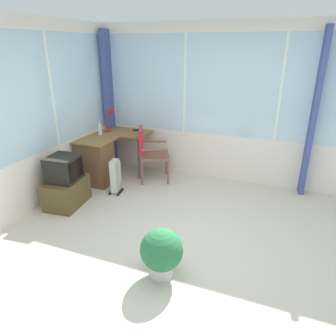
{
  "coord_description": "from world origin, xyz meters",
  "views": [
    {
      "loc": [
        -2.83,
        -0.92,
        2.21
      ],
      "look_at": [
        0.45,
        0.38,
        0.79
      ],
      "focal_mm": 32.8,
      "sensor_mm": 36.0,
      "label": 1
    }
  ],
  "objects": [
    {
      "name": "tv_remote",
      "position": [
        2.0,
        1.6,
        0.77
      ],
      "size": [
        0.12,
        0.15,
        0.02
      ],
      "primitive_type": "cube",
      "rotation": [
        0.0,
        0.0,
        0.57
      ],
      "color": "black",
      "rests_on": "desk"
    },
    {
      "name": "east_window_panel",
      "position": [
        2.2,
        -0.0,
        1.28
      ],
      "size": [
        0.07,
        4.57,
        2.57
      ],
      "color": "silver",
      "rests_on": "ground"
    },
    {
      "name": "curtain_corner",
      "position": [
        2.07,
        2.19,
        1.23
      ],
      "size": [
        0.27,
        0.07,
        2.47
      ],
      "primitive_type": "cube",
      "rotation": [
        0.0,
        0.0,
        0.0
      ],
      "color": "#415194",
      "rests_on": "ground"
    },
    {
      "name": "desk",
      "position": [
        1.23,
        1.97,
        0.41
      ],
      "size": [
        1.2,
        0.92,
        0.76
      ],
      "color": "olive",
      "rests_on": "ground"
    },
    {
      "name": "curtain_east_far",
      "position": [
        2.12,
        -1.26,
        1.23
      ],
      "size": [
        0.28,
        0.1,
        2.47
      ],
      "primitive_type": "cube",
      "rotation": [
        0.0,
        0.0,
        0.12
      ],
      "color": "#415194",
      "rests_on": "ground"
    },
    {
      "name": "spray_bottle",
      "position": [
        1.54,
        2.08,
        0.86
      ],
      "size": [
        0.06,
        0.06,
        0.22
      ],
      "color": "silver",
      "rests_on": "desk"
    },
    {
      "name": "space_heater",
      "position": [
        1.01,
        1.5,
        0.28
      ],
      "size": [
        0.28,
        0.21,
        0.55
      ],
      "color": "silver",
      "rests_on": "ground"
    },
    {
      "name": "tv_on_stand",
      "position": [
        0.38,
        1.95,
        0.34
      ],
      "size": [
        0.68,
        0.51,
        0.76
      ],
      "color": "brown",
      "rests_on": "ground"
    },
    {
      "name": "ground",
      "position": [
        0.0,
        0.0,
        -0.03
      ],
      "size": [
        5.33,
        5.57,
        0.06
      ],
      "primitive_type": "cube",
      "color": "beige"
    },
    {
      "name": "desk_lamp",
      "position": [
        1.83,
        2.02,
        1.03
      ],
      "size": [
        0.23,
        0.19,
        0.41
      ],
      "color": "red",
      "rests_on": "desk"
    },
    {
      "name": "north_window_panel",
      "position": [
        -0.0,
        2.32,
        1.28
      ],
      "size": [
        4.33,
        0.07,
        2.57
      ],
      "color": "silver",
      "rests_on": "ground"
    },
    {
      "name": "potted_plant",
      "position": [
        -0.5,
        0.08,
        0.29
      ],
      "size": [
        0.44,
        0.44,
        0.53
      ],
      "color": "beige",
      "rests_on": "ground"
    },
    {
      "name": "wooden_armchair",
      "position": [
        1.63,
        1.24,
        0.59
      ],
      "size": [
        0.64,
        0.64,
        0.94
      ],
      "color": "brown",
      "rests_on": "ground"
    }
  ]
}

